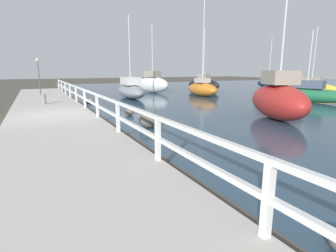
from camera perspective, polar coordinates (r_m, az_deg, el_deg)
The scene contains 17 objects.
ground_plane at distance 12.41m, azimuth -23.88°, elevation 1.23°, with size 120.00×120.00×0.00m, color #4C473D.
dock_walkway at distance 12.39m, azimuth -23.93°, elevation 1.73°, with size 3.49×36.00×0.22m.
railing at distance 12.47m, azimuth -16.64°, elevation 5.91°, with size 0.10×32.50×0.97m.
boulder_water_edge at distance 17.87m, azimuth -16.64°, elevation 5.32°, with size 0.44×0.39×0.33m.
boulder_downstream at distance 12.52m, azimuth -8.44°, elevation 2.95°, with size 0.41×0.37×0.31m.
boulder_near_dock at distance 9.76m, azimuth -4.08°, elevation 1.27°, with size 0.77×0.69×0.57m.
boulder_mid_strip at distance 18.09m, azimuth -17.22°, elevation 5.30°, with size 0.39×0.35×0.29m.
mooring_bollard at distance 16.40m, azimuth -25.43°, elevation 5.38°, with size 0.24×0.24×0.62m.
dock_lamp at distance 23.09m, azimuth -26.42°, elevation 11.21°, with size 0.25×0.25×2.79m.
sailboat_green at distance 19.98m, azimuth 27.90°, elevation 6.24°, with size 2.50×5.97×4.59m.
sailboat_red at distance 12.36m, azimuth 22.86°, elevation 5.31°, with size 3.03×4.41×6.78m.
sailboat_gray at distance 20.17m, azimuth -8.11°, elevation 7.79°, with size 1.82×4.96×5.98m.
sailboat_orange at distance 22.01m, azimuth 7.45°, elevation 8.13°, with size 1.38×3.75×7.73m.
sailboat_yellow at distance 28.06m, azimuth 28.70°, elevation 7.53°, with size 1.70×4.72×5.89m.
sailboat_black at distance 27.12m, azimuth 7.71°, elevation 9.00°, with size 1.98×4.04×5.99m.
sailboat_white at distance 25.21m, azimuth -3.35°, elevation 9.17°, with size 2.75×4.11×6.18m.
sailboat_navy at distance 33.37m, azimuth 21.04°, elevation 8.70°, with size 2.64×5.19×5.69m.
Camera 1 is at (-0.58, -12.21, 2.11)m, focal length 28.00 mm.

